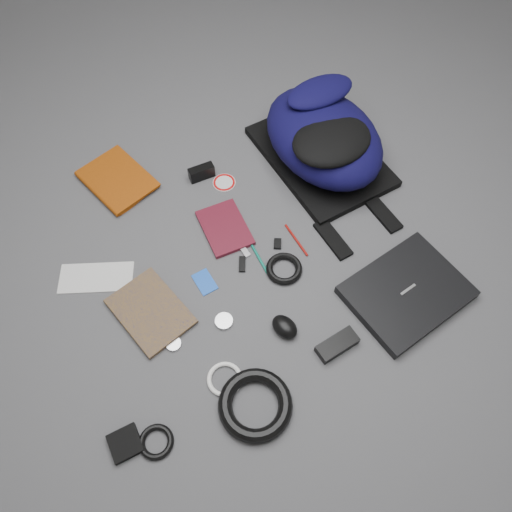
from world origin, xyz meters
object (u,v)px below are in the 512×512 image
object	(u,v)px
mouse	(285,327)
pouch	(125,444)
textbook_red	(95,195)
compact_camera	(202,173)
comic_book	(126,330)
dvd_case	(225,228)
power_brick	(337,345)
backpack	(324,137)
laptop	(407,292)

from	to	relation	value
mouse	pouch	world-z (taller)	mouse
textbook_red	compact_camera	bearing A→B (deg)	-30.01
textbook_red	comic_book	world-z (taller)	textbook_red
textbook_red	comic_book	size ratio (longest dim) A/B	1.05
textbook_red	dvd_case	distance (m)	0.47
power_brick	pouch	xyz separation A→B (m)	(-0.64, -0.06, -0.01)
backpack	compact_camera	world-z (taller)	backpack
textbook_red	power_brick	world-z (taller)	power_brick
backpack	dvd_case	bearing A→B (deg)	-167.86
compact_camera	mouse	bearing A→B (deg)	-89.64
textbook_red	compact_camera	world-z (taller)	compact_camera
textbook_red	mouse	distance (m)	0.81
compact_camera	pouch	xyz separation A→B (m)	(-0.45, -0.81, -0.02)
dvd_case	power_brick	xyz separation A→B (m)	(0.18, -0.50, 0.01)
laptop	power_brick	size ratio (longest dim) A/B	2.78
comic_book	mouse	xyz separation A→B (m)	(0.44, -0.15, 0.01)
compact_camera	pouch	world-z (taller)	compact_camera
power_brick	textbook_red	bearing A→B (deg)	113.30
laptop	dvd_case	world-z (taller)	laptop
textbook_red	comic_book	xyz separation A→B (m)	(-0.00, -0.53, -0.00)
dvd_case	pouch	distance (m)	0.73
textbook_red	laptop	bearing A→B (deg)	-64.19
laptop	pouch	distance (m)	0.92
pouch	mouse	bearing A→B (deg)	17.57
mouse	laptop	bearing A→B (deg)	-26.92
backpack	compact_camera	distance (m)	0.44
comic_book	compact_camera	distance (m)	0.62
laptop	comic_book	world-z (taller)	laptop
dvd_case	pouch	size ratio (longest dim) A/B	2.47
backpack	mouse	size ratio (longest dim) A/B	6.41
laptop	compact_camera	bearing A→B (deg)	109.25
backpack	power_brick	bearing A→B (deg)	-120.25
laptop	mouse	size ratio (longest dim) A/B	4.08
laptop	comic_book	xyz separation A→B (m)	(-0.84, 0.17, -0.01)
compact_camera	power_brick	distance (m)	0.77
laptop	pouch	world-z (taller)	laptop
laptop	compact_camera	size ratio (longest dim) A/B	3.85
dvd_case	pouch	world-z (taller)	pouch
mouse	power_brick	world-z (taller)	mouse
mouse	power_brick	size ratio (longest dim) A/B	0.68
mouse	pouch	distance (m)	0.54
pouch	laptop	bearing A→B (deg)	9.12
dvd_case	textbook_red	bearing A→B (deg)	139.51
backpack	power_brick	distance (m)	0.73
compact_camera	backpack	bearing A→B (deg)	-13.63
backpack	pouch	distance (m)	1.16
laptop	comic_book	bearing A→B (deg)	152.86
backpack	textbook_red	size ratio (longest dim) A/B	2.14
laptop	power_brick	xyz separation A→B (m)	(-0.27, -0.08, -0.00)
comic_book	pouch	distance (m)	0.32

